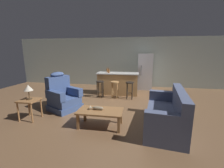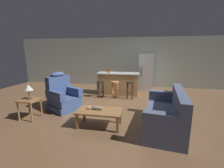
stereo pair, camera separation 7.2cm
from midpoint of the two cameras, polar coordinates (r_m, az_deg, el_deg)
The scene contains 15 objects.
ground_plane at distance 5.43m, azimuth 0.66°, elevation -7.56°, with size 12.00×12.00×0.00m.
back_wall at distance 8.23m, azimuth 4.50°, elevation 8.29°, with size 12.00×0.05×2.60m.
coffee_table at distance 3.76m, azimuth -4.28°, elevation -10.70°, with size 1.10×0.60×0.42m.
fish_figurine at distance 3.76m, azimuth -5.68°, elevation -9.09°, with size 0.34×0.10×0.10m.
couch at distance 3.93m, azimuth 20.64°, elevation -10.79°, with size 1.08×1.99×0.94m.
recliner_near_lamp at distance 5.10m, azimuth -17.82°, elevation -4.47°, with size 1.13×1.13×1.20m.
end_table at distance 4.70m, azimuth -28.54°, elevation -6.25°, with size 0.48×0.48×0.56m.
table_lamp at distance 4.59m, azimuth -28.87°, elevation -1.39°, with size 0.24×0.24×0.41m.
kitchen_island at distance 6.59m, azimuth 2.71°, elevation 0.22°, with size 1.80×0.70×0.95m.
bar_stool_left at distance 6.11m, azimuth -4.09°, elevation -0.78°, with size 0.32×0.32×0.68m.
bar_stool_middle at distance 5.99m, azimuth 1.48°, elevation -1.01°, with size 0.32×0.32×0.68m.
bar_stool_right at distance 5.93m, azimuth 7.22°, elevation -1.24°, with size 0.32×0.32×0.68m.
refrigerator at distance 7.66m, azimuth 12.95°, elevation 4.60°, with size 0.70×0.69×1.76m.
bottle_tall_green at distance 6.45m, azimuth -0.77°, elevation 4.98°, with size 0.08×0.08×0.22m.
bottle_short_amber at distance 6.82m, azimuth -1.32°, elevation 5.32°, with size 0.07×0.07×0.21m.
Camera 2 is at (0.92, -5.04, 1.80)m, focal length 24.00 mm.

